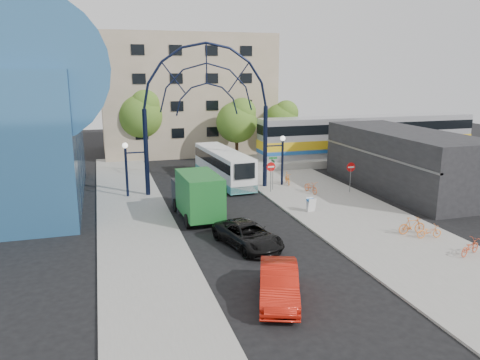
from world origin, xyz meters
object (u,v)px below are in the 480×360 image
object	(u,v)px
tree_north_c	(282,119)
black_suv	(248,235)
street_name_sign	(273,166)
sandwich_board	(311,203)
tree_north_a	(238,120)
bike_near_b	(287,178)
green_truck	(197,195)
gateway_arch	(207,88)
stop_sign	(271,170)
city_bus	(223,166)
tree_north_b	(141,113)
bike_far_c	(470,247)
train_car	(368,135)
red_sedan	(279,283)
bike_far_a	(429,231)
do_not_enter_sign	(351,170)
bike_far_b	(412,226)

from	to	relation	value
tree_north_c	black_suv	size ratio (longest dim) A/B	1.29
street_name_sign	sandwich_board	distance (m)	6.78
tree_north_a	bike_near_b	distance (m)	12.61
tree_north_c	green_truck	world-z (taller)	tree_north_c
gateway_arch	street_name_sign	distance (m)	8.38
stop_sign	green_truck	size ratio (longest dim) A/B	0.38
black_suv	city_bus	bearing A→B (deg)	65.74
gateway_arch	stop_sign	size ratio (longest dim) A/B	5.46
tree_north_b	bike_far_c	size ratio (longest dim) A/B	4.67
stop_sign	sandwich_board	bearing A→B (deg)	-82.43
tree_north_b	train_car	bearing A→B (deg)	-18.36
bike_near_b	black_suv	bearing A→B (deg)	-110.96
red_sedan	bike_far_a	xyz separation A→B (m)	(11.38, 4.42, -0.26)
black_suv	tree_north_b	bearing A→B (deg)	81.88
gateway_arch	bike_near_b	distance (m)	10.65
bike_near_b	tree_north_c	bearing A→B (deg)	80.35
stop_sign	bike_far_a	distance (m)	14.08
stop_sign	gateway_arch	bearing A→B (deg)	157.37
stop_sign	tree_north_b	size ratio (longest dim) A/B	0.31
tree_north_a	tree_north_b	distance (m)	10.79
black_suv	red_sedan	distance (m)	6.51
bike_near_b	city_bus	bearing A→B (deg)	160.45
tree_north_c	do_not_enter_sign	bearing A→B (deg)	-93.58
tree_north_b	bike_far_c	bearing A→B (deg)	-66.99
bike_near_b	bike_far_c	world-z (taller)	bike_near_b
train_car	bike_far_c	xyz separation A→B (m)	(-9.54, -25.82, -2.33)
street_name_sign	city_bus	bearing A→B (deg)	126.27
tree_north_a	red_sedan	bearing A→B (deg)	-103.33
city_bus	train_car	bearing A→B (deg)	11.82
street_name_sign	red_sedan	bearing A→B (deg)	-109.85
tree_north_c	bike_far_c	bearing A→B (deg)	-93.00
red_sedan	bike_far_b	distance (m)	12.06
tree_north_b	green_truck	bearing A→B (deg)	-86.12
do_not_enter_sign	black_suv	distance (m)	14.73
tree_north_b	bike_far_a	bearing A→B (deg)	-65.69
do_not_enter_sign	red_sedan	world-z (taller)	do_not_enter_sign
bike_far_a	bike_far_c	world-z (taller)	bike_far_c
city_bus	bike_far_a	bearing A→B (deg)	-69.90
stop_sign	city_bus	distance (m)	5.62
bike_near_b	gateway_arch	bearing A→B (deg)	-169.88
stop_sign	bike_far_c	world-z (taller)	stop_sign
stop_sign	tree_north_a	world-z (taller)	tree_north_a
stop_sign	city_bus	bearing A→B (deg)	119.32
black_suv	bike_far_c	size ratio (longest dim) A/B	2.95
bike_far_c	stop_sign	bearing A→B (deg)	-0.78
bike_far_a	bike_far_c	xyz separation A→B (m)	(0.38, -2.85, 0.04)
gateway_arch	tree_north_c	distance (m)	18.95
do_not_enter_sign	red_sedan	xyz separation A→B (m)	(-12.29, -15.39, -1.19)
stop_sign	tree_north_b	bearing A→B (deg)	115.83
street_name_sign	bike_far_c	xyz separation A→B (m)	(5.26, -16.42, -1.56)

